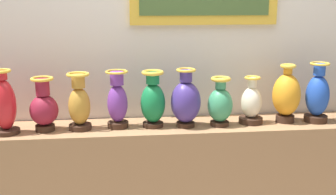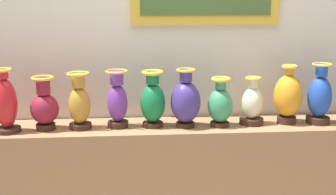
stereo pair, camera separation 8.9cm
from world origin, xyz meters
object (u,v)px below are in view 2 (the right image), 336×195
at_px(vase_amber, 288,96).
at_px(vase_jade, 220,104).
at_px(vase_violet, 117,101).
at_px(vase_indigo, 186,101).
at_px(vase_ivory, 252,105).
at_px(vase_sapphire, 319,97).
at_px(vase_crimson, 6,104).
at_px(vase_burgundy, 45,107).
at_px(vase_ochre, 79,103).
at_px(vase_emerald, 153,101).

bearing_deg(vase_amber, vase_jade, -175.68).
height_order(vase_violet, vase_amber, vase_amber).
height_order(vase_violet, vase_jade, vase_violet).
bearing_deg(vase_indigo, vase_jade, -0.83).
distance_m(vase_indigo, vase_ivory, 0.43).
distance_m(vase_violet, vase_sapphire, 1.27).
bearing_deg(vase_crimson, vase_jade, 0.94).
bearing_deg(vase_sapphire, vase_burgundy, -179.97).
bearing_deg(vase_ochre, vase_sapphire, -0.11).
relative_size(vase_burgundy, vase_indigo, 0.90).
bearing_deg(vase_indigo, vase_violet, 176.00).
relative_size(vase_burgundy, vase_violet, 0.92).
height_order(vase_crimson, vase_burgundy, vase_crimson).
bearing_deg(vase_ochre, vase_crimson, -174.86).
bearing_deg(vase_ochre, vase_emerald, 1.00).
bearing_deg(vase_crimson, vase_amber, 1.80).
bearing_deg(vase_burgundy, vase_amber, 0.76).
bearing_deg(vase_amber, vase_indigo, -177.38).
distance_m(vase_jade, vase_amber, 0.44).
distance_m(vase_crimson, vase_indigo, 1.07).
bearing_deg(vase_sapphire, vase_ochre, 179.89).
height_order(vase_crimson, vase_emerald, vase_crimson).
distance_m(vase_burgundy, vase_violet, 0.44).
bearing_deg(vase_ivory, vase_amber, 0.73).
bearing_deg(vase_violet, vase_jade, -2.92).
bearing_deg(vase_amber, vase_sapphire, -5.51).
relative_size(vase_crimson, vase_indigo, 1.05).
height_order(vase_violet, vase_ivory, vase_violet).
relative_size(vase_emerald, vase_amber, 0.94).
bearing_deg(vase_jade, vase_ivory, 8.20).
bearing_deg(vase_burgundy, vase_emerald, 1.02).
height_order(vase_burgundy, vase_jade, vase_burgundy).
distance_m(vase_amber, vase_sapphire, 0.20).
xyz_separation_m(vase_ochre, vase_ivory, (1.07, 0.01, -0.03)).
relative_size(vase_ochre, vase_amber, 0.93).
height_order(vase_indigo, vase_ivory, vase_indigo).
relative_size(vase_burgundy, vase_sapphire, 0.85).
distance_m(vase_ochre, vase_indigo, 0.65).
relative_size(vase_emerald, vase_ivory, 1.16).
relative_size(vase_burgundy, vase_ochre, 0.94).
xyz_separation_m(vase_violet, vase_jade, (0.63, -0.03, -0.02)).
relative_size(vase_burgundy, vase_emerald, 0.93).
bearing_deg(vase_sapphire, vase_ivory, 177.83).
bearing_deg(vase_burgundy, vase_violet, 2.54).
relative_size(vase_violet, vase_indigo, 0.98).
bearing_deg(vase_emerald, vase_ivory, 0.52).
distance_m(vase_violet, vase_ivory, 0.85).
xyz_separation_m(vase_burgundy, vase_ivory, (1.28, 0.02, -0.02)).
bearing_deg(vase_crimson, vase_ochre, 5.14).
xyz_separation_m(vase_burgundy, vase_emerald, (0.65, 0.01, 0.02)).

